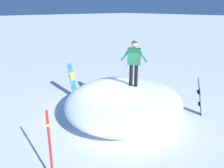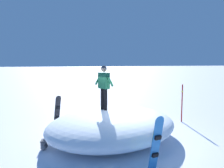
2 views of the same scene
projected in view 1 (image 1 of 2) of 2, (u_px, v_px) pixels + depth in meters
name	position (u px, v px, depth m)	size (l,w,h in m)	color
ground	(107.00, 113.00, 9.50)	(240.00, 240.00, 0.00)	white
snow_mound	(124.00, 100.00, 9.33)	(5.65, 4.61, 1.17)	white
snowboarder_standing	(134.00, 59.00, 8.86)	(0.62, 0.96, 1.79)	black
snowboard_primary_upright	(199.00, 96.00, 9.18)	(0.40, 0.41, 1.55)	black
snowboard_secondary_upright	(72.00, 80.00, 10.98)	(0.35, 0.41, 1.66)	#2672BF
backpack_near	(155.00, 91.00, 11.48)	(0.28, 0.60, 0.34)	#4C4C51
trail_marker_pole	(50.00, 146.00, 5.47)	(0.10, 0.10, 1.94)	#A51E19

